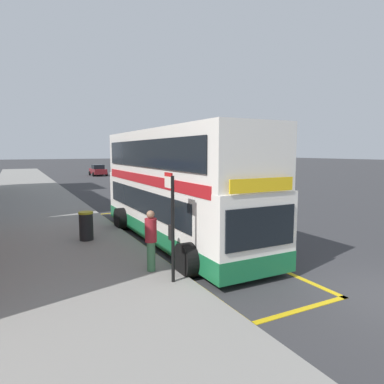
# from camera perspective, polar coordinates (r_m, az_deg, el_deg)

# --- Properties ---
(ground_plane) EXTENTS (260.00, 260.00, 0.00)m
(ground_plane) POSITION_cam_1_polar(r_m,az_deg,el_deg) (37.76, -15.04, 1.15)
(ground_plane) COLOR #333335
(pavement_near) EXTENTS (6.00, 76.00, 0.14)m
(pavement_near) POSITION_cam_1_polar(r_m,az_deg,el_deg) (36.89, -25.71, 0.68)
(pavement_near) COLOR gray
(pavement_near) RESTS_ON ground
(double_decker_bus) EXTENTS (3.28, 10.69, 4.40)m
(double_decker_bus) POSITION_cam_1_polar(r_m,az_deg,el_deg) (13.58, -2.76, 0.38)
(double_decker_bus) COLOR white
(double_decker_bus) RESTS_ON ground
(bus_bay_markings) EXTENTS (3.01, 14.25, 0.01)m
(bus_bay_markings) POSITION_cam_1_polar(r_m,az_deg,el_deg) (14.12, -3.19, -7.88)
(bus_bay_markings) COLOR gold
(bus_bay_markings) RESTS_ON ground
(bus_stop_sign) EXTENTS (0.09, 0.51, 2.89)m
(bus_stop_sign) POSITION_cam_1_polar(r_m,az_deg,el_deg) (8.99, -3.42, -4.55)
(bus_stop_sign) COLOR black
(bus_stop_sign) RESTS_ON pavement_near
(parked_car_maroon_ahead) EXTENTS (2.09, 4.20, 1.62)m
(parked_car_maroon_ahead) POSITION_cam_1_polar(r_m,az_deg,el_deg) (52.04, -15.41, 3.52)
(parked_car_maroon_ahead) COLOR maroon
(parked_car_maroon_ahead) RESTS_ON ground
(parked_car_black_kerbside) EXTENTS (2.09, 4.20, 1.62)m
(parked_car_black_kerbside) POSITION_cam_1_polar(r_m,az_deg,el_deg) (34.60, -5.09, 2.18)
(parked_car_black_kerbside) COLOR black
(parked_car_black_kerbside) RESTS_ON ground
(parked_car_teal_behind) EXTENTS (2.09, 4.20, 1.62)m
(parked_car_teal_behind) POSITION_cam_1_polar(r_m,az_deg,el_deg) (27.90, 0.16, 1.10)
(parked_car_teal_behind) COLOR #196066
(parked_car_teal_behind) RESTS_ON ground
(pedestrian_waiting_near_sign) EXTENTS (0.34, 0.34, 1.77)m
(pedestrian_waiting_near_sign) POSITION_cam_1_polar(r_m,az_deg,el_deg) (9.96, -6.88, -7.63)
(pedestrian_waiting_near_sign) COLOR #3F724C
(pedestrian_waiting_near_sign) RESTS_ON pavement_near
(litter_bin) EXTENTS (0.56, 0.56, 1.12)m
(litter_bin) POSITION_cam_1_polar(r_m,az_deg,el_deg) (13.97, -17.23, -5.39)
(litter_bin) COLOR black
(litter_bin) RESTS_ON pavement_near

